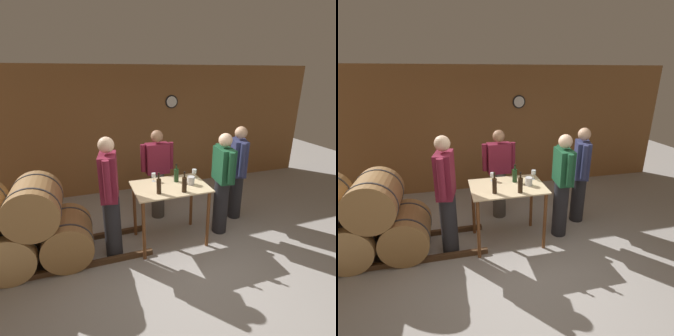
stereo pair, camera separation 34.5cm
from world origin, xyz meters
The scene contains 14 objects.
ground_plane centered at (0.00, 0.00, 0.00)m, with size 14.00×14.00×0.00m, color #9E9993.
back_wall centered at (0.00, 2.90, 1.35)m, with size 8.40×0.08×2.70m.
barrel_rack centered at (-2.30, 0.80, 0.55)m, with size 3.69×0.81×1.26m.
tasting_table centered at (-0.10, 0.72, 0.77)m, with size 1.11×0.76×0.95m.
wine_bottle_far_left centered at (-0.33, 0.52, 1.07)m, with size 0.07×0.07×0.31m.
wine_bottle_left centered at (0.03, 0.46, 1.07)m, with size 0.07×0.07×0.31m.
wine_bottle_center centered at (0.05, 0.85, 1.06)m, with size 0.07×0.07×0.29m.
wine_glass_near_left centered at (-0.28, 0.97, 1.05)m, with size 0.06×0.06×0.13m.
wine_glass_near_center centered at (0.36, 0.89, 1.06)m, with size 0.07×0.07×0.15m.
ice_bucket centered at (0.22, 0.68, 1.01)m, with size 0.11×0.11×0.12m.
person_host centered at (-0.06, 1.52, 0.86)m, with size 0.59×0.24×1.63m.
person_visitor_with_scarf centered at (1.28, 1.06, 0.90)m, with size 0.34×0.56×1.70m.
person_visitor_bearded centered at (-0.99, 0.64, 0.95)m, with size 0.29×0.58×1.78m.
person_visitor_near_door centered at (0.78, 0.71, 0.90)m, with size 0.25×0.59×1.69m.
Camera 1 is at (-1.26, -2.66, 2.54)m, focal length 28.00 mm.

